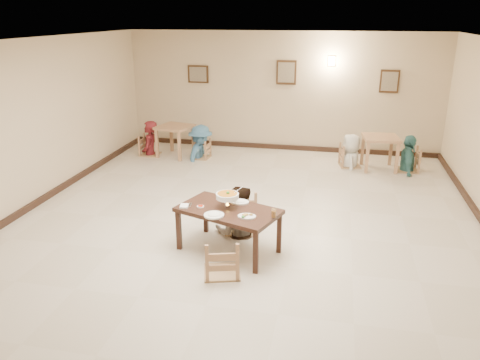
% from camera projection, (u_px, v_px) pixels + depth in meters
% --- Properties ---
extents(floor, '(10.00, 10.00, 0.00)m').
position_uv_depth(floor, '(242.00, 229.00, 7.81)').
color(floor, beige).
rests_on(floor, ground).
extents(ceiling, '(10.00, 10.00, 0.00)m').
position_uv_depth(ceiling, '(243.00, 42.00, 6.80)').
color(ceiling, white).
rests_on(ceiling, wall_back).
extents(wall_back, '(10.00, 0.00, 10.00)m').
position_uv_depth(wall_back, '(282.00, 92.00, 11.91)').
color(wall_back, beige).
rests_on(wall_back, floor).
extents(wall_left, '(0.00, 10.00, 10.00)m').
position_uv_depth(wall_left, '(16.00, 130.00, 8.08)').
color(wall_left, beige).
rests_on(wall_left, floor).
extents(baseboard_back, '(8.00, 0.06, 0.12)m').
position_uv_depth(baseboard_back, '(280.00, 147.00, 12.37)').
color(baseboard_back, black).
rests_on(baseboard_back, floor).
extents(baseboard_left, '(0.06, 10.00, 0.12)m').
position_uv_depth(baseboard_left, '(30.00, 206.00, 8.56)').
color(baseboard_left, black).
rests_on(baseboard_left, floor).
extents(picture_a, '(0.55, 0.04, 0.45)m').
position_uv_depth(picture_a, '(198.00, 74.00, 12.17)').
color(picture_a, '#362011').
rests_on(picture_a, wall_back).
extents(picture_b, '(0.50, 0.04, 0.60)m').
position_uv_depth(picture_b, '(286.00, 72.00, 11.69)').
color(picture_b, '#362011').
rests_on(picture_b, wall_back).
extents(picture_c, '(0.45, 0.04, 0.55)m').
position_uv_depth(picture_c, '(390.00, 81.00, 11.25)').
color(picture_c, '#362011').
rests_on(picture_c, wall_back).
extents(wall_sconce, '(0.16, 0.05, 0.22)m').
position_uv_depth(wall_sconce, '(332.00, 61.00, 11.38)').
color(wall_sconce, '#FFD88C').
rests_on(wall_sconce, wall_back).
extents(main_table, '(1.65, 1.27, 0.68)m').
position_uv_depth(main_table, '(228.00, 214.00, 6.91)').
color(main_table, '#361C13').
rests_on(main_table, floor).
extents(chair_far, '(0.51, 0.51, 1.09)m').
position_uv_depth(chair_far, '(242.00, 200.00, 7.59)').
color(chair_far, tan).
rests_on(chair_far, floor).
extents(chair_near, '(0.49, 0.49, 1.04)m').
position_uv_depth(chair_near, '(221.00, 239.00, 6.31)').
color(chair_near, tan).
rests_on(chair_near, floor).
extents(main_diner, '(0.84, 0.69, 1.61)m').
position_uv_depth(main_diner, '(238.00, 186.00, 7.42)').
color(main_diner, gray).
rests_on(main_diner, floor).
extents(curry_warmer, '(0.38, 0.34, 0.30)m').
position_uv_depth(curry_warmer, '(227.00, 196.00, 6.88)').
color(curry_warmer, silver).
rests_on(curry_warmer, main_table).
extents(rice_plate_far, '(0.30, 0.30, 0.07)m').
position_uv_depth(rice_plate_far, '(239.00, 202.00, 7.10)').
color(rice_plate_far, white).
rests_on(rice_plate_far, main_table).
extents(rice_plate_near, '(0.29, 0.29, 0.07)m').
position_uv_depth(rice_plate_near, '(214.00, 215.00, 6.64)').
color(rice_plate_near, white).
rests_on(rice_plate_near, main_table).
extents(fried_plate, '(0.26, 0.26, 0.06)m').
position_uv_depth(fried_plate, '(247.00, 216.00, 6.59)').
color(fried_plate, white).
rests_on(fried_plate, main_table).
extents(chili_dish, '(0.11, 0.11, 0.02)m').
position_uv_depth(chili_dish, '(200.00, 206.00, 6.94)').
color(chili_dish, white).
rests_on(chili_dish, main_table).
extents(napkin_cutlery, '(0.16, 0.25, 0.03)m').
position_uv_depth(napkin_cutlery, '(184.00, 206.00, 6.94)').
color(napkin_cutlery, white).
rests_on(napkin_cutlery, main_table).
extents(drink_glass, '(0.07, 0.07, 0.14)m').
position_uv_depth(drink_glass, '(274.00, 213.00, 6.57)').
color(drink_glass, white).
rests_on(drink_glass, main_table).
extents(bg_table_left, '(0.93, 0.93, 0.78)m').
position_uv_depth(bg_table_left, '(175.00, 131.00, 11.59)').
color(bg_table_left, tan).
rests_on(bg_table_left, floor).
extents(bg_table_right, '(0.86, 0.86, 0.77)m').
position_uv_depth(bg_table_right, '(380.00, 142.00, 10.61)').
color(bg_table_right, tan).
rests_on(bg_table_right, floor).
extents(bg_chair_ll, '(0.46, 0.46, 0.98)m').
position_uv_depth(bg_chair_ll, '(149.00, 136.00, 11.72)').
color(bg_chair_ll, tan).
rests_on(bg_chair_ll, floor).
extents(bg_chair_lr, '(0.42, 0.42, 0.89)m').
position_uv_depth(bg_chair_lr, '(200.00, 141.00, 11.49)').
color(bg_chair_lr, tan).
rests_on(bg_chair_lr, floor).
extents(bg_chair_rl, '(0.47, 0.47, 1.00)m').
position_uv_depth(bg_chair_rl, '(351.00, 146.00, 10.84)').
color(bg_chair_rl, tan).
rests_on(bg_chair_rl, floor).
extents(bg_chair_rr, '(0.48, 0.48, 1.02)m').
position_uv_depth(bg_chair_rr, '(409.00, 149.00, 10.53)').
color(bg_chair_rr, tan).
rests_on(bg_chair_rr, floor).
extents(bg_diner_a, '(0.50, 0.69, 1.75)m').
position_uv_depth(bg_diner_a, '(148.00, 121.00, 11.59)').
color(bg_diner_a, maroon).
rests_on(bg_diner_a, floor).
extents(bg_diner_b, '(0.74, 1.14, 1.66)m').
position_uv_depth(bg_diner_b, '(200.00, 125.00, 11.36)').
color(bg_diner_b, teal).
rests_on(bg_diner_b, floor).
extents(bg_diner_c, '(0.57, 0.81, 1.55)m').
position_uv_depth(bg_diner_c, '(352.00, 134.00, 10.75)').
color(bg_diner_c, silver).
rests_on(bg_diner_c, floor).
extents(bg_diner_d, '(0.41, 0.98, 1.66)m').
position_uv_depth(bg_diner_d, '(411.00, 135.00, 10.42)').
color(bg_diner_d, teal).
rests_on(bg_diner_d, floor).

